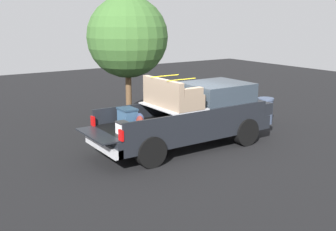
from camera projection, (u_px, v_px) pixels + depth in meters
name	position (u px, v px, depth m)	size (l,w,h in m)	color
ground_plane	(184.00, 147.00, 12.73)	(40.00, 40.00, 0.00)	black
pickup_truck	(194.00, 115.00, 12.70)	(6.05, 2.06, 2.23)	black
tree_background	(127.00, 37.00, 14.10)	(2.81, 2.81, 4.68)	brown
trash_can	(265.00, 111.00, 15.49)	(0.60, 0.60, 0.98)	#3F4C66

